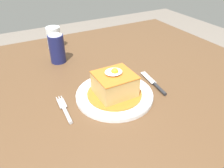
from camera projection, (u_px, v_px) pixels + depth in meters
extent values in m
cube|color=brown|center=(97.00, 81.00, 0.87)|extent=(1.38, 1.03, 0.04)
cylinder|color=brown|center=(148.00, 75.00, 1.63)|extent=(0.07, 0.07, 0.70)
cylinder|color=white|center=(115.00, 95.00, 0.74)|extent=(0.26, 0.26, 0.01)
torus|color=white|center=(115.00, 94.00, 0.74)|extent=(0.26, 0.26, 0.01)
cylinder|color=#C66B23|center=(115.00, 93.00, 0.74)|extent=(0.19, 0.19, 0.01)
cube|color=tan|center=(115.00, 84.00, 0.72)|extent=(0.12, 0.11, 0.07)
cube|color=#C66B23|center=(115.00, 75.00, 0.70)|extent=(0.13, 0.12, 0.00)
ellipsoid|color=white|center=(113.00, 72.00, 0.70)|extent=(0.06, 0.05, 0.01)
sphere|color=yellow|center=(115.00, 72.00, 0.69)|extent=(0.02, 0.02, 0.02)
cylinder|color=silver|center=(67.00, 115.00, 0.66)|extent=(0.02, 0.08, 0.01)
cube|color=silver|center=(62.00, 103.00, 0.71)|extent=(0.02, 0.05, 0.00)
cylinder|color=silver|center=(62.00, 98.00, 0.73)|extent=(0.00, 0.03, 0.00)
cylinder|color=silver|center=(60.00, 99.00, 0.73)|extent=(0.00, 0.03, 0.00)
cylinder|color=silver|center=(57.00, 100.00, 0.72)|extent=(0.00, 0.03, 0.00)
cylinder|color=#262628|center=(160.00, 89.00, 0.78)|extent=(0.02, 0.08, 0.01)
cube|color=silver|center=(148.00, 78.00, 0.84)|extent=(0.03, 0.09, 0.00)
cylinder|color=#191E51|center=(57.00, 49.00, 0.93)|extent=(0.07, 0.07, 0.12)
cylinder|color=silver|center=(55.00, 35.00, 0.90)|extent=(0.06, 0.06, 0.00)
cylinder|color=#3F2314|center=(55.00, 42.00, 1.08)|extent=(0.06, 0.06, 0.06)
cylinder|color=silver|center=(54.00, 38.00, 1.07)|extent=(0.07, 0.07, 0.10)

